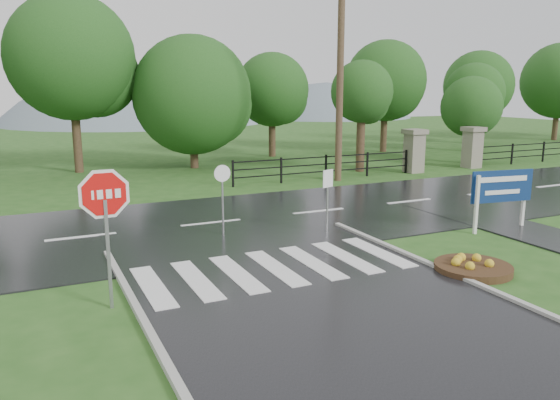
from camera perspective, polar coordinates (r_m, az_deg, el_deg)
ground at (r=9.47m, az=12.85°, el=-16.09°), size 120.00×120.00×0.00m
main_road at (r=17.88m, az=-7.21°, el=-2.51°), size 90.00×8.00×0.04m
walkway at (r=17.89m, az=26.63°, el=-3.69°), size 2.20×11.00×0.04m
crosswalk at (r=13.39m, az=-0.47°, el=-7.06°), size 6.50×2.80×0.02m
pillar_west at (r=29.19m, az=13.84°, el=5.11°), size 1.00×1.00×2.24m
pillar_east at (r=31.85m, az=19.47°, el=5.31°), size 1.00×1.00×2.24m
fence_west at (r=26.28m, az=4.82°, el=3.71°), size 9.58×0.08×1.20m
hills at (r=74.75m, az=-17.61°, el=-4.28°), size 102.00×48.00×48.00m
treeline at (r=31.46m, az=-13.47°, el=3.42°), size 83.20×5.20×10.00m
stop_sign at (r=11.13m, az=-17.79°, el=-0.76°), size 1.34×0.07×3.01m
estate_billboard at (r=18.05m, az=22.17°, el=1.06°), size 2.14×0.37×1.89m
flower_bed at (r=14.03m, az=19.52°, el=-6.55°), size 1.83×1.83×0.37m
reg_sign_small at (r=16.39m, az=5.00°, el=1.26°), size 0.42×0.16×1.96m
reg_sign_round at (r=16.10m, az=-6.03°, el=0.92°), size 0.50×0.06×2.15m
utility_pole_east at (r=25.79m, az=6.30°, el=12.80°), size 1.69×0.48×9.61m
entrance_tree_left at (r=28.85m, az=8.56°, el=11.04°), size 3.20×3.20×5.74m
entrance_tree_right at (r=33.61m, az=19.36°, el=9.15°), size 3.46×3.46×4.99m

